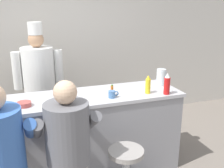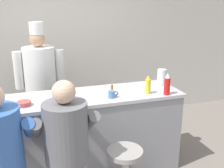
# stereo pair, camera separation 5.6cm
# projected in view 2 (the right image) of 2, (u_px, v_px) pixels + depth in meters

# --- Properties ---
(wall_back) EXTENTS (10.00, 0.06, 2.70)m
(wall_back) POSITION_uv_depth(u_px,v_px,m) (61.00, 48.00, 4.49)
(wall_back) COLOR beige
(wall_back) RESTS_ON ground_plane
(diner_counter) EXTENTS (2.45, 0.67, 1.04)m
(diner_counter) POSITION_uv_depth(u_px,v_px,m) (82.00, 135.00, 3.23)
(diner_counter) COLOR gray
(diner_counter) RESTS_ON ground_plane
(ketchup_bottle_red) EXTENTS (0.07, 0.07, 0.26)m
(ketchup_bottle_red) POSITION_uv_depth(u_px,v_px,m) (167.00, 85.00, 3.09)
(ketchup_bottle_red) COLOR red
(ketchup_bottle_red) RESTS_ON diner_counter
(mustard_bottle_yellow) EXTENTS (0.06, 0.06, 0.23)m
(mustard_bottle_yellow) POSITION_uv_depth(u_px,v_px,m) (148.00, 85.00, 3.13)
(mustard_bottle_yellow) COLOR yellow
(mustard_bottle_yellow) RESTS_ON diner_counter
(hot_sauce_bottle_orange) EXTENTS (0.03, 0.03, 0.13)m
(hot_sauce_bottle_orange) POSITION_uv_depth(u_px,v_px,m) (112.00, 90.00, 3.09)
(hot_sauce_bottle_orange) COLOR orange
(hot_sauce_bottle_orange) RESTS_ON diner_counter
(water_pitcher_clear) EXTENTS (0.14, 0.12, 0.22)m
(water_pitcher_clear) POSITION_uv_depth(u_px,v_px,m) (162.00, 77.00, 3.45)
(water_pitcher_clear) COLOR silver
(water_pitcher_clear) RESTS_ON diner_counter
(breakfast_plate) EXTENTS (0.27, 0.27, 0.05)m
(breakfast_plate) POSITION_uv_depth(u_px,v_px,m) (63.00, 104.00, 2.80)
(breakfast_plate) COLOR white
(breakfast_plate) RESTS_ON diner_counter
(cereal_bowl) EXTENTS (0.15, 0.15, 0.05)m
(cereal_bowl) POSITION_uv_depth(u_px,v_px,m) (24.00, 104.00, 2.78)
(cereal_bowl) COLOR #B24C47
(cereal_bowl) RESTS_ON diner_counter
(coffee_mug_blue) EXTENTS (0.12, 0.08, 0.08)m
(coffee_mug_blue) POSITION_uv_depth(u_px,v_px,m) (112.00, 94.00, 3.01)
(coffee_mug_blue) COLOR #4C7AB2
(coffee_mug_blue) RESTS_ON diner_counter
(diner_seated_grey) EXTENTS (0.63, 0.62, 1.43)m
(diner_seated_grey) POSITION_uv_depth(u_px,v_px,m) (66.00, 136.00, 2.48)
(diner_seated_grey) COLOR #B2B5BA
(diner_seated_grey) RESTS_ON ground_plane
(empty_stool_round) EXTENTS (0.37, 0.37, 0.63)m
(empty_stool_round) POSITION_uv_depth(u_px,v_px,m) (125.00, 167.00, 2.76)
(empty_stool_round) COLOR #B2B5BA
(empty_stool_round) RESTS_ON ground_plane
(cook_in_whites_near) EXTENTS (0.72, 0.46, 1.83)m
(cook_in_whites_near) POSITION_uv_depth(u_px,v_px,m) (41.00, 79.00, 3.87)
(cook_in_whites_near) COLOR #232328
(cook_in_whites_near) RESTS_ON ground_plane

